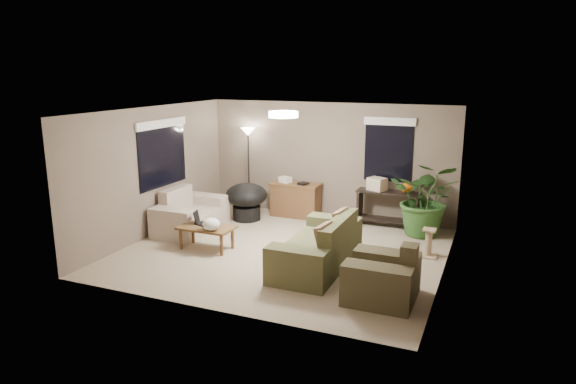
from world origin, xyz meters
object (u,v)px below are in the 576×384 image
at_px(desk, 296,200).
at_px(floor_lamp, 248,142).
at_px(console_table, 388,206).
at_px(papasan_chair, 246,199).
at_px(cat_scratching_post, 428,245).
at_px(main_sofa, 320,249).
at_px(armchair, 383,279).
at_px(loveseat, 189,216).
at_px(houseplant, 426,207).
at_px(coffee_table, 206,230).

relative_size(desk, floor_lamp, 0.58).
height_order(console_table, floor_lamp, floor_lamp).
xyz_separation_m(papasan_chair, cat_scratching_post, (3.96, -0.80, -0.25)).
relative_size(main_sofa, armchair, 2.20).
xyz_separation_m(loveseat, floor_lamp, (0.43, 1.82, 1.30)).
bearing_deg(houseplant, cat_scratching_post, -79.25).
bearing_deg(cat_scratching_post, console_table, 124.74).
bearing_deg(papasan_chair, desk, 36.53).
distance_m(main_sofa, cat_scratching_post, 1.97).
relative_size(loveseat, armchair, 1.60).
xyz_separation_m(desk, papasan_chair, (-0.88, -0.65, 0.09)).
distance_m(coffee_table, console_table, 3.80).
distance_m(armchair, floor_lamp, 5.38).
distance_m(console_table, houseplant, 0.86).
distance_m(loveseat, papasan_chair, 1.34).
relative_size(desk, papasan_chair, 1.10).
bearing_deg(houseplant, main_sofa, -120.27).
xyz_separation_m(main_sofa, houseplant, (1.37, 2.35, 0.29)).
xyz_separation_m(loveseat, coffee_table, (0.91, -0.84, 0.06)).
relative_size(console_table, papasan_chair, 1.30).
relative_size(main_sofa, desk, 2.00).
bearing_deg(floor_lamp, cat_scratching_post, -19.55).
xyz_separation_m(armchair, papasan_chair, (-3.59, 2.79, 0.17)).
distance_m(console_table, cat_scratching_post, 1.81).
distance_m(coffee_table, desk, 2.70).
bearing_deg(floor_lamp, main_sofa, -45.14).
bearing_deg(cat_scratching_post, houseplant, 100.75).
distance_m(desk, houseplant, 2.87).
height_order(loveseat, cat_scratching_post, loveseat).
relative_size(loveseat, houseplant, 1.08).
bearing_deg(cat_scratching_post, floor_lamp, 160.45).
bearing_deg(cat_scratching_post, loveseat, -176.20).
xyz_separation_m(console_table, houseplant, (0.80, -0.29, 0.14)).
bearing_deg(main_sofa, floor_lamp, 134.86).
xyz_separation_m(loveseat, console_table, (3.65, 1.79, 0.14)).
bearing_deg(floor_lamp, coffee_table, -79.70).
distance_m(armchair, console_table, 3.53).
height_order(coffee_table, console_table, console_table).
distance_m(desk, console_table, 2.05).
bearing_deg(cat_scratching_post, main_sofa, -144.07).
height_order(coffee_table, desk, desk).
bearing_deg(houseplant, loveseat, -161.37).
xyz_separation_m(main_sofa, loveseat, (-3.08, 0.85, 0.00)).
height_order(loveseat, papasan_chair, loveseat).
bearing_deg(coffee_table, loveseat, 137.44).
distance_m(loveseat, floor_lamp, 2.28).
height_order(loveseat, armchair, same).
bearing_deg(main_sofa, console_table, 77.77).
bearing_deg(papasan_chair, console_table, 12.94).
distance_m(main_sofa, desk, 3.00).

